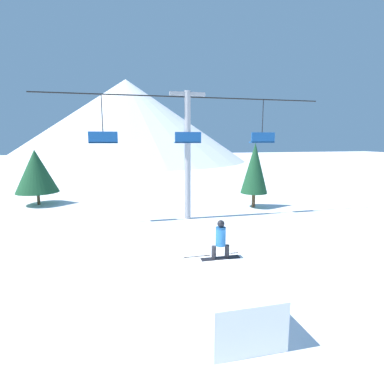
# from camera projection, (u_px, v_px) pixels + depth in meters

# --- Properties ---
(ground_plane) EXTENTS (220.00, 220.00, 0.00)m
(ground_plane) POSITION_uv_depth(u_px,v_px,m) (199.00, 314.00, 9.63)
(ground_plane) COLOR white
(mountain_ridge) EXTENTS (61.69, 61.69, 20.74)m
(mountain_ridge) POSITION_uv_depth(u_px,v_px,m) (127.00, 121.00, 78.45)
(mountain_ridge) COLOR silver
(mountain_ridge) RESTS_ON ground_plane
(snow_ramp) EXTENTS (2.06, 3.58, 1.42)m
(snow_ramp) POSITION_uv_depth(u_px,v_px,m) (228.00, 298.00, 9.29)
(snow_ramp) COLOR white
(snow_ramp) RESTS_ON ground_plane
(snowboarder) EXTENTS (1.40, 0.35, 1.39)m
(snowboarder) POSITION_uv_depth(u_px,v_px,m) (221.00, 239.00, 10.40)
(snowboarder) COLOR black
(snowboarder) RESTS_ON snow_ramp
(chairlift) EXTENTS (19.46, 0.44, 8.73)m
(chairlift) POSITION_uv_depth(u_px,v_px,m) (188.00, 146.00, 20.40)
(chairlift) COLOR #9E9EA3
(chairlift) RESTS_ON ground_plane
(pine_tree_near) EXTENTS (2.19, 2.19, 5.30)m
(pine_tree_near) POSITION_uv_depth(u_px,v_px,m) (255.00, 168.00, 24.29)
(pine_tree_near) COLOR #4C3823
(pine_tree_near) RESTS_ON ground_plane
(pine_tree_far) EXTENTS (3.49, 3.49, 4.74)m
(pine_tree_far) POSITION_uv_depth(u_px,v_px,m) (36.00, 171.00, 25.36)
(pine_tree_far) COLOR #4C3823
(pine_tree_far) RESTS_ON ground_plane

